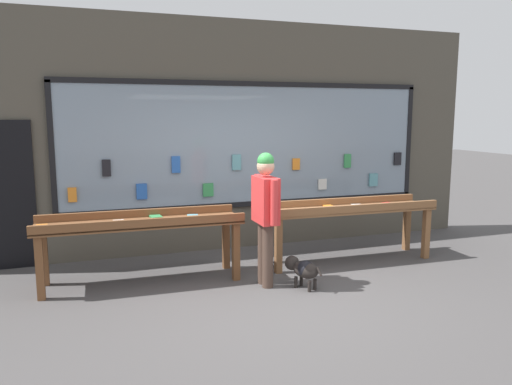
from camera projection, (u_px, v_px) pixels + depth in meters
ground_plane at (280, 296)px, 6.04m from camera, size 40.00×40.00×0.00m
shopfront_facade at (224, 138)px, 7.99m from camera, size 8.86×0.29×3.64m
display_table_left at (141, 227)px, 6.41m from camera, size 2.61×0.77×0.91m
display_table_right at (349, 213)px, 7.40m from camera, size 2.61×0.73×0.90m
person_browsing at (266, 209)px, 6.26m from camera, size 0.22×0.67×1.71m
small_dog at (303, 269)px, 6.27m from camera, size 0.36×0.54×0.38m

